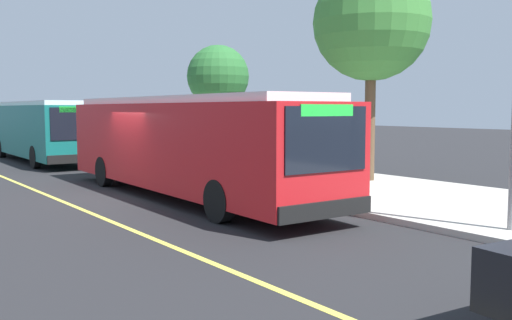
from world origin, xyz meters
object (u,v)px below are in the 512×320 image
at_px(transit_bus_second, 41,129).
at_px(route_sign_post, 261,129).
at_px(transit_bus_main, 186,142).
at_px(waiting_bench, 274,161).

relative_size(transit_bus_second, route_sign_post, 4.08).
bearing_deg(route_sign_post, transit_bus_second, -168.61).
distance_m(transit_bus_main, transit_bus_second, 14.43).
bearing_deg(transit_bus_main, transit_bus_second, -179.63).
height_order(transit_bus_second, route_sign_post, same).
xyz_separation_m(transit_bus_second, route_sign_post, (14.34, 2.89, 0.34)).
distance_m(transit_bus_main, route_sign_post, 2.82).
xyz_separation_m(transit_bus_main, route_sign_post, (-0.09, 2.79, 0.34)).
relative_size(waiting_bench, route_sign_post, 0.57).
relative_size(transit_bus_main, route_sign_post, 4.42).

